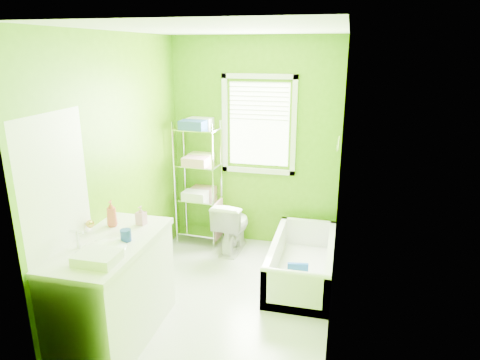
% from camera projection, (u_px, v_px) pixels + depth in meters
% --- Properties ---
extents(ground, '(2.90, 2.90, 0.00)m').
position_uv_depth(ground, '(224.00, 298.00, 4.36)').
color(ground, silver).
rests_on(ground, ground).
extents(room_envelope, '(2.14, 2.94, 2.62)m').
position_uv_depth(room_envelope, '(223.00, 151.00, 3.91)').
color(room_envelope, '#539507').
rests_on(room_envelope, ground).
extents(window, '(0.92, 0.05, 1.22)m').
position_uv_depth(window, '(259.00, 120.00, 5.20)').
color(window, white).
rests_on(window, ground).
extents(door, '(0.09, 0.80, 2.00)m').
position_uv_depth(door, '(63.00, 239.00, 3.38)').
color(door, white).
rests_on(door, ground).
extents(right_wall_decor, '(0.04, 1.48, 1.17)m').
position_uv_depth(right_wall_decor, '(336.00, 183.00, 3.72)').
color(right_wall_decor, '#46081A').
rests_on(right_wall_decor, ground).
extents(bathtub, '(0.66, 1.42, 0.46)m').
position_uv_depth(bathtub, '(301.00, 267.00, 4.68)').
color(bathtub, white).
rests_on(bathtub, ground).
extents(toilet, '(0.41, 0.67, 0.66)m').
position_uv_depth(toilet, '(232.00, 225.00, 5.33)').
color(toilet, white).
rests_on(toilet, ground).
extents(vanity, '(0.63, 1.23, 1.16)m').
position_uv_depth(vanity, '(113.00, 288.00, 3.64)').
color(vanity, white).
rests_on(vanity, ground).
extents(wire_shelf_unit, '(0.56, 0.45, 1.62)m').
position_uv_depth(wire_shelf_unit, '(199.00, 169.00, 5.37)').
color(wire_shelf_unit, silver).
rests_on(wire_shelf_unit, ground).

